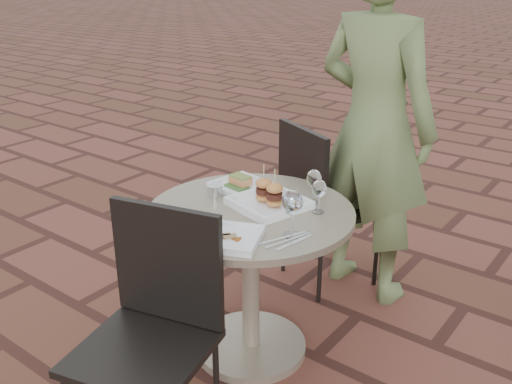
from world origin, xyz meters
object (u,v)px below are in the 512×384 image
Objects in this scene: diner at (374,126)px; plate_tuna at (229,237)px; cafe_table at (251,260)px; chair_far at (318,193)px; plate_sliders at (269,199)px; plate_salmon at (240,184)px; chair_near at (155,314)px.

diner is 1.15m from plate_tuna.
chair_far is (-0.09, 0.71, 0.07)m from cafe_table.
plate_sliders is (0.13, -0.63, 0.22)m from chair_far.
diner is (0.24, 0.14, 0.39)m from chair_far.
plate_salmon is at bearing 138.47° from cafe_table.
diner reaches higher than plate_salmon.
chair_near is at bearing -90.02° from plate_sliders.
chair_near is 0.73m from plate_sliders.
diner is at bearing 88.42° from plate_tuna.
chair_near is 0.84m from plate_salmon.
chair_far is 1.03m from plate_tuna.
chair_near is at bearing 93.28° from diner.
plate_sliders is at bearing -21.53° from plate_salmon.
chair_far is 3.54× the size of plate_salmon.
plate_sliders is at bearing 61.76° from cafe_table.
chair_far is 3.05× the size of plate_tuna.
chair_near is (0.13, -1.33, 0.00)m from chair_far.
diner is 7.13× the size of plate_salmon.
plate_tuna is (0.20, -0.99, 0.19)m from chair_far.
chair_near is 1.52m from diner.
diner reaches higher than plate_sliders.
plate_tuna is (-0.03, -1.13, -0.19)m from diner.
cafe_table is at bearing 87.62° from diner.
plate_sliders reaches higher than plate_salmon.
plate_salmon is (-0.23, 0.79, 0.20)m from chair_near.
cafe_table is 0.37m from plate_salmon.
cafe_table is 0.72m from chair_far.
plate_salmon is at bearing 124.26° from plate_tuna.
diner is at bearing 82.34° from plate_sliders.
plate_tuna is at bearing -55.74° from plate_salmon.
cafe_table is 0.97× the size of chair_far.
plate_tuna reaches higher than cafe_table.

